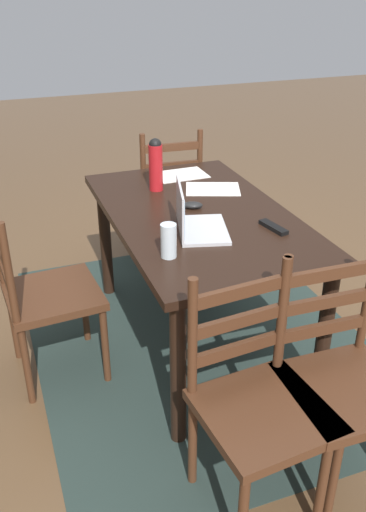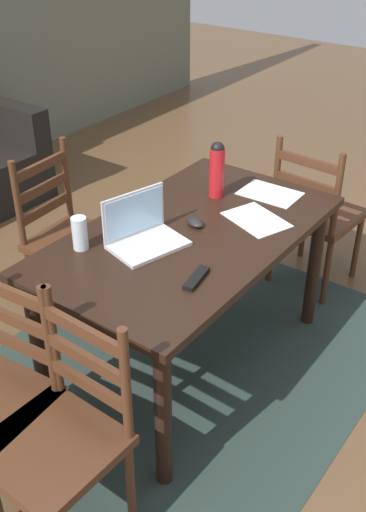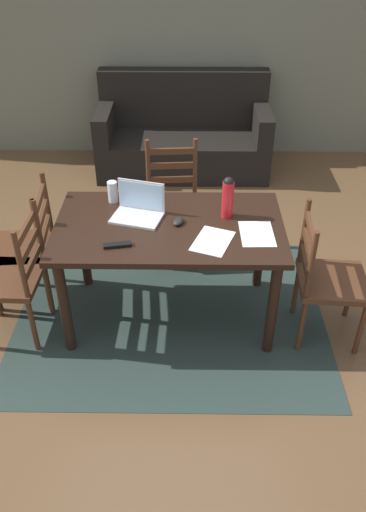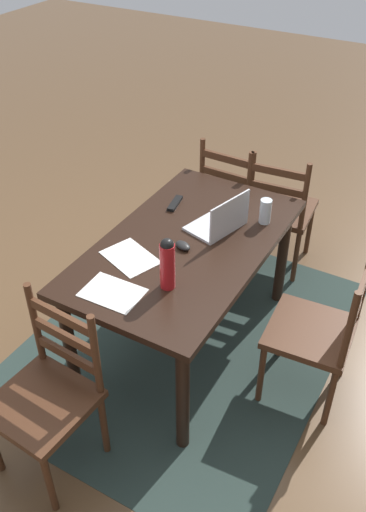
# 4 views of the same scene
# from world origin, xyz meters

# --- Properties ---
(ground_plane) EXTENTS (14.00, 14.00, 0.00)m
(ground_plane) POSITION_xyz_m (0.00, 0.00, 0.00)
(ground_plane) COLOR brown
(area_rug) EXTENTS (2.22, 1.78, 0.01)m
(area_rug) POSITION_xyz_m (0.00, 0.00, 0.00)
(area_rug) COLOR #283833
(area_rug) RESTS_ON ground
(wall_back) EXTENTS (8.00, 0.12, 2.70)m
(wall_back) POSITION_xyz_m (0.00, 2.91, 1.35)
(wall_back) COLOR #6B6D5B
(wall_back) RESTS_ON ground
(dining_table) EXTENTS (1.49, 0.87, 0.77)m
(dining_table) POSITION_xyz_m (0.00, 0.00, 0.67)
(dining_table) COLOR black
(dining_table) RESTS_ON ground
(chair_far_head) EXTENTS (0.47, 0.47, 0.95)m
(chair_far_head) POSITION_xyz_m (-0.00, 0.80, 0.46)
(chair_far_head) COLOR #4C2B19
(chair_far_head) RESTS_ON ground
(chair_right_near) EXTENTS (0.47, 0.47, 0.95)m
(chair_right_near) POSITION_xyz_m (1.03, -0.17, 0.46)
(chair_right_near) COLOR #4C2B19
(chair_right_near) RESTS_ON ground
(chair_left_near) EXTENTS (0.45, 0.45, 0.95)m
(chair_left_near) POSITION_xyz_m (-1.03, -0.17, 0.46)
(chair_left_near) COLOR #4C2B19
(chair_left_near) RESTS_ON ground
(chair_left_far) EXTENTS (0.48, 0.48, 0.95)m
(chair_left_far) POSITION_xyz_m (-1.03, 0.18, 0.46)
(chair_left_far) COLOR #4C2B19
(chair_left_far) RESTS_ON ground
(couch) EXTENTS (1.80, 0.80, 1.00)m
(couch) POSITION_xyz_m (0.06, 2.44, 0.36)
(couch) COLOR black
(couch) RESTS_ON ground
(laptop) EXTENTS (0.37, 0.30, 0.23)m
(laptop) POSITION_xyz_m (-0.20, 0.11, 0.83)
(laptop) COLOR silver
(laptop) RESTS_ON dining_table
(water_bottle) EXTENTS (0.08, 0.08, 0.29)m
(water_bottle) POSITION_xyz_m (0.38, 0.10, 0.92)
(water_bottle) COLOR red
(water_bottle) RESTS_ON dining_table
(drinking_glass) EXTENTS (0.07, 0.07, 0.15)m
(drinking_glass) POSITION_xyz_m (-0.40, 0.30, 0.85)
(drinking_glass) COLOR silver
(drinking_glass) RESTS_ON dining_table
(computer_mouse) EXTENTS (0.09, 0.11, 0.03)m
(computer_mouse) POSITION_xyz_m (0.06, 0.01, 0.79)
(computer_mouse) COLOR black
(computer_mouse) RESTS_ON dining_table
(tv_remote) EXTENTS (0.18, 0.07, 0.02)m
(tv_remote) POSITION_xyz_m (-0.31, -0.25, 0.78)
(tv_remote) COLOR black
(tv_remote) RESTS_ON dining_table
(paper_stack_left) EXTENTS (0.30, 0.35, 0.00)m
(paper_stack_left) POSITION_xyz_m (0.28, -0.19, 0.78)
(paper_stack_left) COLOR white
(paper_stack_left) RESTS_ON dining_table
(paper_stack_right) EXTENTS (0.22, 0.30, 0.00)m
(paper_stack_right) POSITION_xyz_m (0.56, -0.11, 0.78)
(paper_stack_right) COLOR white
(paper_stack_right) RESTS_ON dining_table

